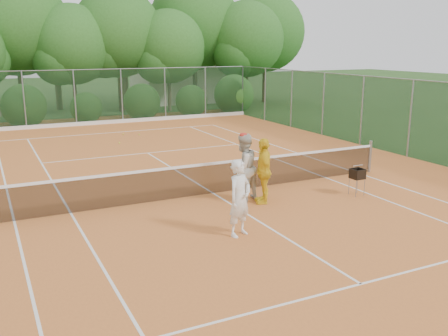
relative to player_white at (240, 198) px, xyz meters
The scene contains 14 objects.
ground 3.49m from the player_white, 75.09° to the left, with size 120.00×120.00×0.00m, color #224217.
clay_court 3.49m from the player_white, 75.09° to the left, with size 18.00×36.00×0.02m, color orange.
club_building 28.99m from the player_white, 70.10° to the left, with size 8.00×5.00×3.00m, color beige.
tennis_net 3.39m from the player_white, 75.09° to the left, with size 11.97×0.10×1.10m.
player_white is the anchor object (origin of this frame).
player_center_grp 2.63m from the player_white, 59.98° to the left, with size 1.11×0.98×1.95m.
player_yellow 2.58m from the player_white, 47.38° to the left, with size 1.07×0.45×1.82m, color yellow.
ball_hopper 4.76m from the player_white, 15.98° to the left, with size 0.35×0.35×0.79m.
stray_ball_a 14.36m from the player_white, 85.57° to the left, with size 0.07×0.07×0.07m, color #C8D631.
stray_ball_b 13.98m from the player_white, 82.67° to the left, with size 0.07×0.07×0.07m, color #C5E535.
stray_ball_c 12.17m from the player_white, 88.34° to the left, with size 0.07×0.07×0.07m, color #C9EA36.
court_markings 3.48m from the player_white, 75.09° to the left, with size 11.03×23.83×0.01m.
fence_back 18.29m from the player_white, 87.28° to the left, with size 18.07×0.07×3.00m.
tropical_treeline 23.96m from the player_white, 84.41° to the left, with size 32.10×8.49×15.03m.
Camera 1 is at (-5.96, -12.82, 4.29)m, focal length 40.00 mm.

